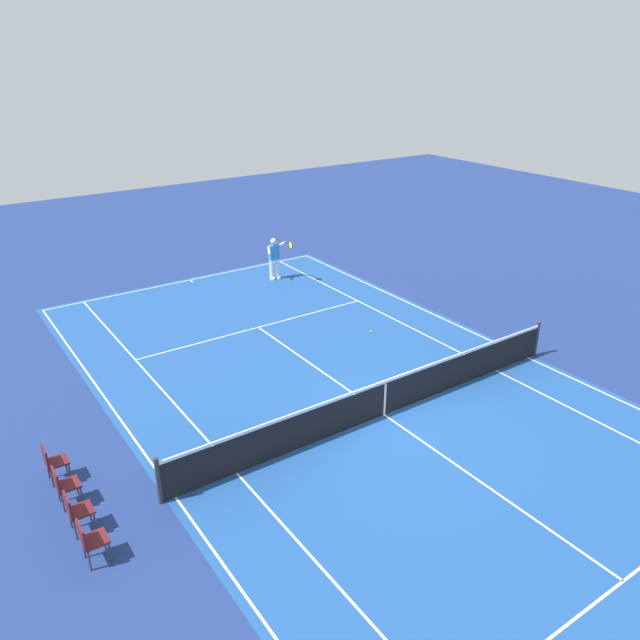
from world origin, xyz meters
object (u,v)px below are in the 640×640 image
at_px(tennis_net, 385,398).
at_px(tennis_player_near, 274,256).
at_px(spectator_chair_1, 76,510).
at_px(tennis_ball, 371,331).
at_px(spectator_chair_0, 90,539).
at_px(spectator_chair_3, 52,460).
at_px(spectator_chair_2, 63,484).

relative_size(tennis_net, tennis_player_near, 6.89).
bearing_deg(spectator_chair_1, tennis_ball, -68.87).
relative_size(tennis_ball, spectator_chair_1, 0.08).
relative_size(tennis_player_near, spectator_chair_0, 1.93).
bearing_deg(tennis_ball, spectator_chair_3, 101.74).
xyz_separation_m(tennis_net, spectator_chair_0, (-0.82, 7.37, 0.03)).
relative_size(tennis_net, tennis_ball, 177.27).
xyz_separation_m(spectator_chair_0, spectator_chair_2, (1.82, 0.00, 0.00)).
bearing_deg(spectator_chair_3, spectator_chair_2, 180.00).
bearing_deg(tennis_net, spectator_chair_3, 75.44).
height_order(spectator_chair_2, spectator_chair_3, same).
xyz_separation_m(spectator_chair_0, spectator_chair_1, (0.91, 0.00, 0.00)).
height_order(tennis_net, tennis_player_near, tennis_player_near).
distance_m(spectator_chair_0, spectator_chair_1, 0.91).
bearing_deg(spectator_chair_3, tennis_net, -104.56).
distance_m(tennis_player_near, spectator_chair_3, 13.10).
bearing_deg(tennis_net, tennis_ball, -34.94).
bearing_deg(spectator_chair_3, spectator_chair_0, 180.00).
relative_size(tennis_net, spectator_chair_0, 13.30).
bearing_deg(spectator_chair_1, spectator_chair_3, 0.00).
bearing_deg(spectator_chair_2, spectator_chair_1, 180.00).
xyz_separation_m(tennis_player_near, spectator_chair_1, (-10.02, 10.21, -0.41)).
relative_size(tennis_player_near, tennis_ball, 25.71).
bearing_deg(tennis_ball, spectator_chair_0, 115.44).
xyz_separation_m(spectator_chair_1, spectator_chair_2, (0.91, 0.00, 0.00)).
height_order(tennis_net, spectator_chair_2, tennis_net).
relative_size(tennis_player_near, spectator_chair_3, 1.93).
relative_size(spectator_chair_0, spectator_chair_2, 1.00).
xyz_separation_m(spectator_chair_1, spectator_chair_3, (1.82, 0.00, 0.00)).
bearing_deg(spectator_chair_0, spectator_chair_3, 0.00).
height_order(spectator_chair_1, spectator_chair_3, same).
relative_size(tennis_net, spectator_chair_2, 13.30).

